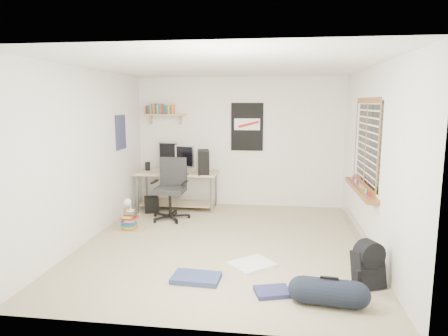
# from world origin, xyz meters

# --- Properties ---
(floor) EXTENTS (4.00, 4.50, 0.01)m
(floor) POSITION_xyz_m (0.00, 0.00, -0.01)
(floor) COLOR gray
(floor) RESTS_ON ground
(ceiling) EXTENTS (4.00, 4.50, 0.01)m
(ceiling) POSITION_xyz_m (0.00, 0.00, 2.50)
(ceiling) COLOR white
(ceiling) RESTS_ON ground
(back_wall) EXTENTS (4.00, 0.01, 2.50)m
(back_wall) POSITION_xyz_m (0.00, 2.25, 1.25)
(back_wall) COLOR silver
(back_wall) RESTS_ON ground
(left_wall) EXTENTS (0.01, 4.50, 2.50)m
(left_wall) POSITION_xyz_m (-2.00, 0.00, 1.25)
(left_wall) COLOR silver
(left_wall) RESTS_ON ground
(right_wall) EXTENTS (0.01, 4.50, 2.50)m
(right_wall) POSITION_xyz_m (2.00, 0.00, 1.25)
(right_wall) COLOR silver
(right_wall) RESTS_ON ground
(desk) EXTENTS (1.67, 1.20, 0.70)m
(desk) POSITION_xyz_m (-1.14, 1.82, 0.36)
(desk) COLOR tan
(desk) RESTS_ON floor
(monitor_left) EXTENTS (0.40, 0.14, 0.43)m
(monitor_left) POSITION_xyz_m (-1.36, 2.00, 0.91)
(monitor_left) COLOR #ACABB0
(monitor_left) RESTS_ON desk
(monitor_right) EXTENTS (0.38, 0.19, 0.40)m
(monitor_right) POSITION_xyz_m (-0.97, 1.68, 0.90)
(monitor_right) COLOR #9B9A9F
(monitor_right) RESTS_ON desk
(pc_tower) EXTENTS (0.29, 0.46, 0.45)m
(pc_tower) POSITION_xyz_m (-0.61, 1.71, 0.92)
(pc_tower) COLOR black
(pc_tower) RESTS_ON desk
(keyboard) EXTENTS (0.37, 0.16, 0.02)m
(keyboard) POSITION_xyz_m (-1.05, 1.55, 0.71)
(keyboard) COLOR black
(keyboard) RESTS_ON desk
(speaker_left) EXTENTS (0.12, 0.12, 0.18)m
(speaker_left) POSITION_xyz_m (-1.75, 1.90, 0.79)
(speaker_left) COLOR black
(speaker_left) RESTS_ON desk
(speaker_right) EXTENTS (0.10, 0.10, 0.16)m
(speaker_right) POSITION_xyz_m (-0.64, 1.60, 0.78)
(speaker_right) COLOR black
(speaker_right) RESTS_ON desk
(office_chair) EXTENTS (0.72, 0.72, 1.07)m
(office_chair) POSITION_xyz_m (-1.10, 1.10, 0.49)
(office_chair) COLOR #252628
(office_chair) RESTS_ON floor
(wall_shelf) EXTENTS (0.80, 0.22, 0.24)m
(wall_shelf) POSITION_xyz_m (-1.45, 2.14, 1.78)
(wall_shelf) COLOR tan
(wall_shelf) RESTS_ON back_wall
(poster_back_wall) EXTENTS (0.62, 0.03, 0.92)m
(poster_back_wall) POSITION_xyz_m (0.15, 2.23, 1.55)
(poster_back_wall) COLOR black
(poster_back_wall) RESTS_ON back_wall
(poster_left_wall) EXTENTS (0.02, 0.42, 0.60)m
(poster_left_wall) POSITION_xyz_m (-1.99, 1.20, 1.50)
(poster_left_wall) COLOR navy
(poster_left_wall) RESTS_ON left_wall
(window) EXTENTS (0.10, 1.50, 1.26)m
(window) POSITION_xyz_m (1.95, 0.30, 1.45)
(window) COLOR brown
(window) RESTS_ON right_wall
(baseboard_heater) EXTENTS (0.08, 2.50, 0.18)m
(baseboard_heater) POSITION_xyz_m (1.96, 0.30, 0.09)
(baseboard_heater) COLOR #B7B2A8
(baseboard_heater) RESTS_ON floor
(backpack) EXTENTS (0.39, 0.36, 0.42)m
(backpack) POSITION_xyz_m (1.75, -1.16, 0.20)
(backpack) COLOR black
(backpack) RESTS_ON floor
(duffel_bag) EXTENTS (0.31, 0.31, 0.54)m
(duffel_bag) POSITION_xyz_m (1.27, -1.64, 0.14)
(duffel_bag) COLOR black
(duffel_bag) RESTS_ON floor
(tshirt) EXTENTS (0.65, 0.64, 0.04)m
(tshirt) POSITION_xyz_m (0.45, -0.77, 0.02)
(tshirt) COLOR white
(tshirt) RESTS_ON floor
(jeans_a) EXTENTS (0.56, 0.38, 0.06)m
(jeans_a) POSITION_xyz_m (-0.16, -1.26, 0.03)
(jeans_a) COLOR navy
(jeans_a) RESTS_ON floor
(jeans_b) EXTENTS (0.43, 0.37, 0.05)m
(jeans_b) POSITION_xyz_m (0.71, -1.48, 0.03)
(jeans_b) COLOR navy
(jeans_b) RESTS_ON floor
(book_stack) EXTENTS (0.47, 0.40, 0.30)m
(book_stack) POSITION_xyz_m (-1.58, 0.42, 0.15)
(book_stack) COLOR brown
(book_stack) RESTS_ON floor
(desk_lamp) EXTENTS (0.19, 0.24, 0.21)m
(desk_lamp) POSITION_xyz_m (-1.56, 0.40, 0.38)
(desk_lamp) COLOR silver
(desk_lamp) RESTS_ON book_stack
(subwoofer) EXTENTS (0.33, 0.33, 0.29)m
(subwoofer) POSITION_xyz_m (-1.56, 1.50, 0.14)
(subwoofer) COLOR black
(subwoofer) RESTS_ON floor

